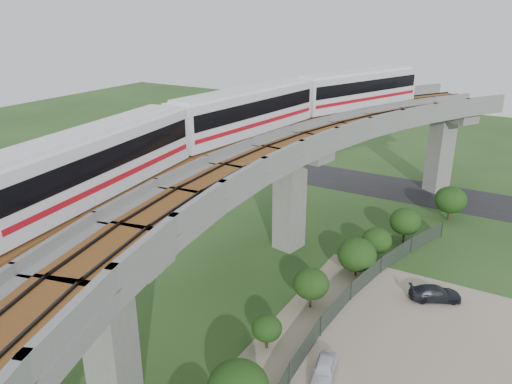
# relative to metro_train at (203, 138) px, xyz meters

# --- Properties ---
(ground) EXTENTS (160.00, 160.00, 0.00)m
(ground) POSITION_rel_metro_train_xyz_m (-0.35, 0.89, -12.31)
(ground) COLOR #27471C
(ground) RESTS_ON ground
(asphalt_road) EXTENTS (60.00, 8.00, 0.03)m
(asphalt_road) POSITION_rel_metro_train_xyz_m (-0.35, 30.89, -12.29)
(asphalt_road) COLOR #232326
(asphalt_road) RESTS_ON ground
(viaduct) EXTENTS (19.58, 73.98, 11.40)m
(viaduct) POSITION_rel_metro_train_xyz_m (3.49, 0.89, -3.26)
(viaduct) COLOR #99968E
(viaduct) RESTS_ON ground
(metro_train) EXTENTS (11.14, 61.34, 3.64)m
(metro_train) POSITION_rel_metro_train_xyz_m (0.00, 0.00, 0.00)
(metro_train) COLOR white
(metro_train) RESTS_ON ground
(fence) EXTENTS (3.87, 38.73, 1.50)m
(fence) POSITION_rel_metro_train_xyz_m (9.40, 0.89, -11.56)
(fence) COLOR #2D382D
(fence) RESTS_ON ground
(tree_0) EXTENTS (3.09, 3.09, 3.46)m
(tree_0) POSITION_rel_metro_train_xyz_m (11.66, 24.51, -10.17)
(tree_0) COLOR #382314
(tree_0) RESTS_ON ground
(tree_1) EXTENTS (2.75, 2.75, 3.27)m
(tree_1) POSITION_rel_metro_train_xyz_m (9.16, 17.12, -10.21)
(tree_1) COLOR #382314
(tree_1) RESTS_ON ground
(tree_2) EXTENTS (2.43, 2.43, 2.98)m
(tree_2) POSITION_rel_metro_train_xyz_m (8.07, 12.47, -10.36)
(tree_2) COLOR #382314
(tree_2) RESTS_ON ground
(tree_3) EXTENTS (3.05, 3.05, 3.15)m
(tree_3) POSITION_rel_metro_train_xyz_m (7.45, 9.39, -10.45)
(tree_3) COLOR #382314
(tree_3) RESTS_ON ground
(tree_4) EXTENTS (2.52, 2.52, 2.97)m
(tree_4) POSITION_rel_metro_train_xyz_m (6.19, 3.56, -10.41)
(tree_4) COLOR #382314
(tree_4) RESTS_ON ground
(tree_5) EXTENTS (1.89, 1.89, 2.28)m
(tree_5) POSITION_rel_metro_train_xyz_m (5.72, -1.93, -10.84)
(tree_5) COLOR #382314
(tree_5) RESTS_ON ground
(car_white) EXTENTS (1.83, 3.20, 1.03)m
(car_white) POSITION_rel_metro_train_xyz_m (9.83, -2.53, -11.76)
(car_white) COLOR white
(car_white) RESTS_ON dirt_lot
(car_dark) EXTENTS (3.93, 3.02, 1.06)m
(car_dark) POSITION_rel_metro_train_xyz_m (13.60, 8.93, -11.74)
(car_dark) COLOR black
(car_dark) RESTS_ON dirt_lot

